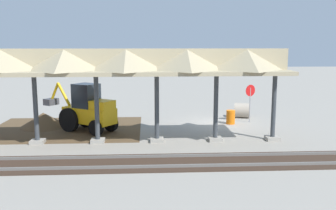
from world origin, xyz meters
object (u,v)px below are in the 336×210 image
concrete_pipe (242,110)px  traffic_barrel (231,117)px  backhoe (87,110)px  stop_sign (250,95)px

concrete_pipe → traffic_barrel: size_ratio=1.42×
concrete_pipe → traffic_barrel: (1.25, 2.05, -0.07)m
backhoe → traffic_barrel: (-8.93, -1.42, -0.82)m
concrete_pipe → traffic_barrel: bearing=58.6°
backhoe → concrete_pipe: bearing=-161.2°
stop_sign → traffic_barrel: stop_sign is taller
stop_sign → concrete_pipe: stop_sign is taller
backhoe → stop_sign: bearing=-169.7°
backhoe → concrete_pipe: 10.79m
concrete_pipe → stop_sign: bearing=94.1°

